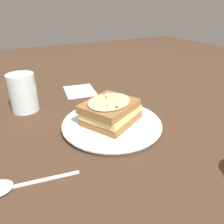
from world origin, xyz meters
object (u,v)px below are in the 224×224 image
Objects in this scene: dinner_plate at (112,124)px; spoon at (1,188)px; water_glass at (23,93)px; napkin at (80,91)px; sandwich at (111,111)px.

spoon is at bearing -69.63° from dinner_plate.
napkin is at bearing 109.57° from water_glass.
water_glass is 0.88× the size of napkin.
spoon is 0.46m from napkin.
napkin is (-0.27, 0.02, -0.04)m from sandwich.
water_glass is 0.62× the size of spoon.
dinner_plate is 0.28m from spoon.
water_glass reaches higher than sandwich.
sandwich is 0.27m from napkin.
water_glass is at bearing -70.43° from napkin.
dinner_plate is at bearing 78.14° from sandwich.
water_glass is at bearing -6.73° from spoon.
water_glass reaches higher than napkin.
sandwich is at bearing -101.86° from dinner_plate.
sandwich is at bearing 41.04° from water_glass.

